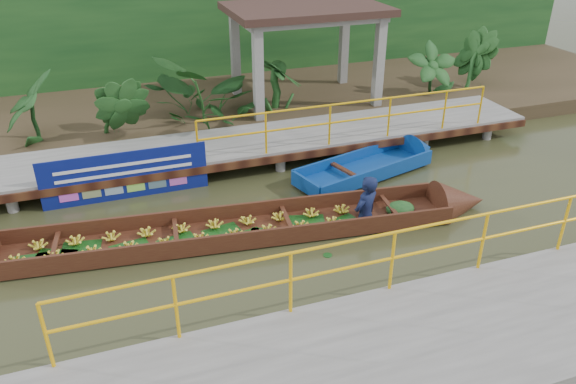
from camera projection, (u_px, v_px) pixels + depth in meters
name	position (u px, v px, depth m)	size (l,w,h in m)	color
ground	(277.00, 233.00, 11.15)	(80.00, 80.00, 0.00)	#32351A
land_strip	(200.00, 105.00, 17.29)	(30.00, 8.00, 0.45)	#352B1A
far_dock	(233.00, 146.00, 13.79)	(16.00, 2.06, 1.66)	slate
near_dock	(440.00, 353.00, 7.81)	(18.00, 2.40, 1.73)	slate
pavilion	(306.00, 19.00, 15.96)	(4.40, 3.00, 3.00)	slate
foliage_backdrop	(181.00, 30.00, 18.54)	(30.00, 0.80, 4.00)	#133B17
vendor_boat	(248.00, 224.00, 10.99)	(10.89, 2.26, 2.28)	#35150E
moored_blue_boat	(393.00, 160.00, 13.82)	(4.17, 2.07, 0.96)	navy
blue_banner	(126.00, 175.00, 12.18)	(3.56, 0.04, 1.11)	navy
tropical_plants	(274.00, 80.00, 15.38)	(14.62, 1.62, 2.03)	#133B17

